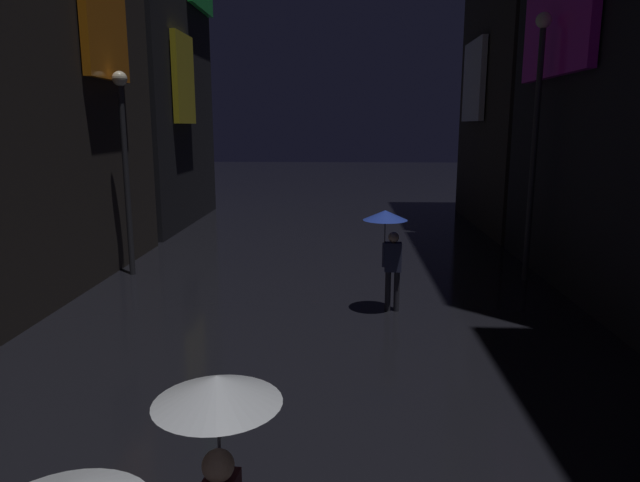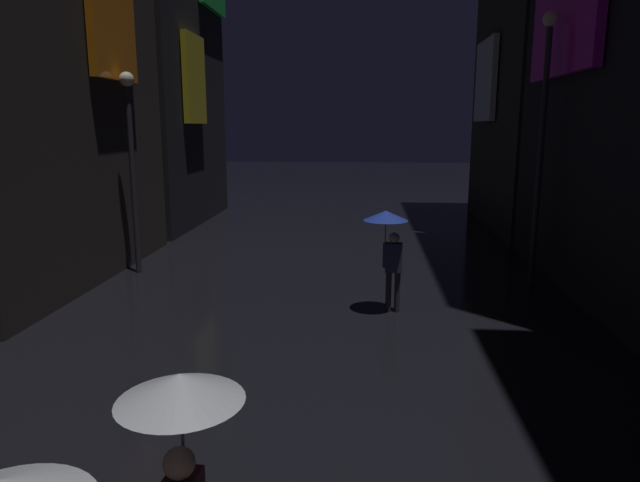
{
  "view_description": "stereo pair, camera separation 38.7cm",
  "coord_description": "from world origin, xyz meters",
  "px_view_note": "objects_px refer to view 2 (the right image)",
  "views": [
    {
      "loc": [
        0.5,
        -0.14,
        3.79
      ],
      "look_at": [
        0.0,
        11.0,
        1.52
      ],
      "focal_mm": 32.0,
      "sensor_mm": 36.0,
      "label": 1
    },
    {
      "loc": [
        0.89,
        -0.11,
        3.79
      ],
      "look_at": [
        0.0,
        11.0,
        1.52
      ],
      "focal_mm": 32.0,
      "sensor_mm": 36.0,
      "label": 2
    }
  ],
  "objects_px": {
    "streetlamp_right_far": "(543,121)",
    "pedestrian_foreground_right_blue": "(388,233)",
    "pedestrian_midstreet_centre_clear": "(181,438)",
    "streetlamp_left_far": "(131,149)"
  },
  "relations": [
    {
      "from": "pedestrian_midstreet_centre_clear",
      "to": "streetlamp_right_far",
      "type": "relative_size",
      "value": 0.33
    },
    {
      "from": "pedestrian_foreground_right_blue",
      "to": "streetlamp_left_far",
      "type": "xyz_separation_m",
      "value": [
        -6.36,
        2.7,
        1.54
      ]
    },
    {
      "from": "streetlamp_right_far",
      "to": "pedestrian_foreground_right_blue",
      "type": "bearing_deg",
      "value": -144.28
    },
    {
      "from": "pedestrian_midstreet_centre_clear",
      "to": "streetlamp_left_far",
      "type": "distance_m",
      "value": 11.64
    },
    {
      "from": "pedestrian_foreground_right_blue",
      "to": "streetlamp_right_far",
      "type": "height_order",
      "value": "streetlamp_right_far"
    },
    {
      "from": "streetlamp_left_far",
      "to": "pedestrian_foreground_right_blue",
      "type": "bearing_deg",
      "value": -22.99
    },
    {
      "from": "streetlamp_right_far",
      "to": "pedestrian_midstreet_centre_clear",
      "type": "bearing_deg",
      "value": -117.08
    },
    {
      "from": "pedestrian_foreground_right_blue",
      "to": "streetlamp_right_far",
      "type": "distance_m",
      "value": 5.0
    },
    {
      "from": "pedestrian_midstreet_centre_clear",
      "to": "streetlamp_left_far",
      "type": "bearing_deg",
      "value": 113.76
    },
    {
      "from": "pedestrian_foreground_right_blue",
      "to": "streetlamp_right_far",
      "type": "relative_size",
      "value": 0.33
    }
  ]
}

